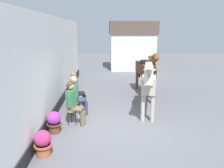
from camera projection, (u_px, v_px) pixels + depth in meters
The scene contains 10 objects.
ground_plane at pixel (120, 98), 10.43m from camera, with size 40.00×40.00×0.00m, color slate.
pub_facade_wall at pixel (52, 69), 8.55m from camera, with size 0.34×14.00×3.40m.
distant_cottage at pixel (132, 45), 17.68m from camera, with size 3.40×2.60×3.50m.
seated_visitor_near at pixel (73, 101), 7.36m from camera, with size 0.61×0.48×1.39m.
seated_visitor_middle at pixel (77, 93), 8.24m from camera, with size 0.61×0.49×1.39m.
seated_visitor_far at pixel (76, 88), 9.04m from camera, with size 0.61×0.49×1.39m.
saddled_horse_near at pixel (149, 81), 8.35m from camera, with size 0.88×2.96×2.06m.
saddled_horse_far at pixel (146, 70), 10.77m from camera, with size 0.61×3.00×2.06m.
flower_planter_near at pixel (43, 143), 5.61m from camera, with size 0.43×0.43×0.64m.
flower_planter_middle at pixel (54, 122), 6.88m from camera, with size 0.43×0.43×0.64m.
Camera 1 is at (-0.64, -7.01, 2.95)m, focal length 38.07 mm.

